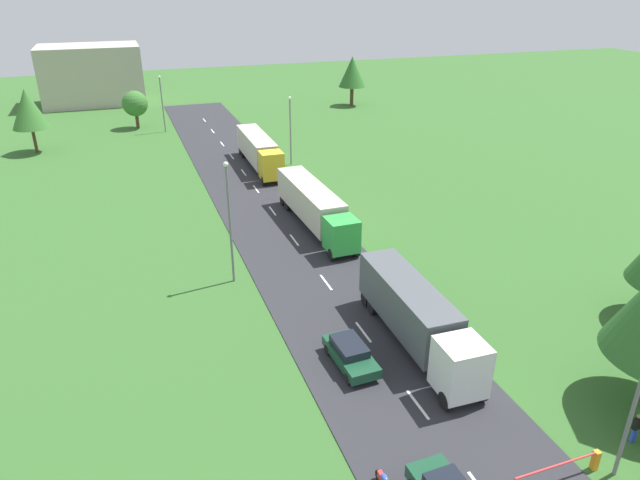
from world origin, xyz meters
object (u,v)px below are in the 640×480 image
Objects in this scene: truck_second at (314,205)px; tree_pine at (352,72)px; distant_building at (92,75)px; lamppost_second at (230,218)px; tree_birch at (28,109)px; car_second at (350,354)px; truck_lead at (416,315)px; lamppost_third at (290,127)px; tree_lime at (135,104)px; lamppost_lead at (636,400)px; truck_third at (259,150)px; person_second at (636,428)px; barrier_gate at (582,462)px; lamppost_fourth at (162,101)px.

tree_pine is (23.94, 48.90, 3.64)m from truck_second.
lamppost_second is at bearing -82.42° from distant_building.
tree_pine is at bearing 15.48° from tree_birch.
car_second is 0.53× the size of tree_pine.
truck_lead is 38.49m from lamppost_third.
lamppost_lead is at bearing -77.71° from tree_lime.
truck_third is 50.77m from distant_building.
person_second is (6.02, -30.11, -1.22)m from truck_second.
lamppost_second is 1.11× the size of tree_pine.
truck_lead is 1.48× the size of tree_pine.
tree_pine reaches higher than person_second.
barrier_gate is 72.33m from lamppost_fourth.
lamppost_third reaches higher than tree_lime.
car_second is 0.54× the size of lamppost_third.
lamppost_second is at bearing 123.59° from person_second.
truck_third is at bearing 90.22° from truck_lead.
tree_birch reaches higher than car_second.
truck_lead is at bearing -90.59° from truck_second.
truck_lead is 2.66× the size of barrier_gate.
truck_lead is 12.50m from person_second.
truck_second is 19.01m from truck_third.
lamppost_fourth is (-8.82, 21.52, 2.33)m from truck_third.
truck_third is 39.14m from car_second.
distant_building reaches higher than lamppost_lead.
truck_second is 30.91m from barrier_gate.
truck_lead is at bearing -95.62° from lamppost_third.
car_second is at bearing -103.22° from truck_second.
tree_pine reaches higher than tree_lime.
lamppost_fourth is at bearing 99.05° from barrier_gate.
distant_building reaches higher than truck_lead.
truck_second is at bearing -88.96° from truck_third.
tree_pine is at bearing 70.52° from truck_lead.
tree_birch is at bearing 126.56° from truck_second.
truck_third is at bearing 178.35° from lamppost_third.
truck_second is 1.78× the size of lamppost_third.
truck_third is 1.52× the size of lamppost_second.
person_second is at bearing -75.55° from distant_building.
car_second is 0.48× the size of lamppost_second.
person_second is 72.77m from tree_birch.
lamppost_third is 36.29m from tree_pine.
person_second is 0.19× the size of lamppost_second.
tree_birch reaches higher than truck_second.
truck_third is 1.72× the size of lamppost_third.
truck_second reaches higher than person_second.
lamppost_lead is 0.94× the size of lamppost_fourth.
car_second is (-4.32, -38.87, -1.36)m from truck_third.
person_second is 76.79m from tree_lime.
person_second is at bearing -87.12° from lamppost_third.
person_second is 49.20m from lamppost_third.
car_second is 0.58× the size of lamppost_lead.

